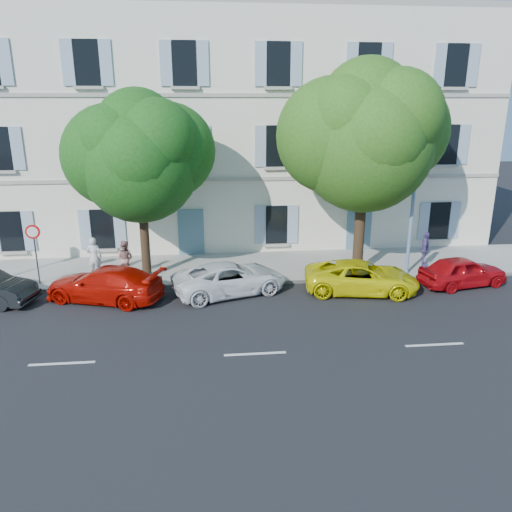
{
  "coord_description": "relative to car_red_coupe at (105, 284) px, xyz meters",
  "views": [
    {
      "loc": [
        -1.45,
        -18.23,
        7.77
      ],
      "look_at": [
        0.65,
        2.0,
        1.4
      ],
      "focal_mm": 35.0,
      "sensor_mm": 36.0,
      "label": 1
    }
  ],
  "objects": [
    {
      "name": "car_red_coupe",
      "position": [
        0.0,
        0.0,
        0.0
      ],
      "size": [
        5.15,
        3.42,
        1.39
      ],
      "primitive_type": "imported",
      "rotation": [
        0.0,
        0.0,
        4.37
      ],
      "color": "#B40E05",
      "rests_on": "ground"
    },
    {
      "name": "sidewalk",
      "position": [
        5.58,
        3.34,
        -0.62
      ],
      "size": [
        36.0,
        4.5,
        0.15
      ],
      "primitive_type": "cube",
      "color": "#A09E96",
      "rests_on": "ground"
    },
    {
      "name": "car_red_hatchback",
      "position": [
        15.19,
        0.09,
        -0.04
      ],
      "size": [
        4.09,
        2.28,
        1.31
      ],
      "primitive_type": "imported",
      "rotation": [
        0.0,
        0.0,
        1.77
      ],
      "color": "#AE0A10",
      "rests_on": "ground"
    },
    {
      "name": "road_sign",
      "position": [
        -3.13,
        1.85,
        1.35
      ],
      "size": [
        0.61,
        0.1,
        2.63
      ],
      "color": "#383A3D",
      "rests_on": "sidewalk"
    },
    {
      "name": "car_white_coupe",
      "position": [
        5.07,
        0.24,
        -0.03
      ],
      "size": [
        5.2,
        3.55,
        1.32
      ],
      "primitive_type": "imported",
      "rotation": [
        0.0,
        0.0,
        1.88
      ],
      "color": "white",
      "rests_on": "ground"
    },
    {
      "name": "pedestrian_b",
      "position": [
        0.48,
        2.39,
        0.3
      ],
      "size": [
        0.98,
        0.86,
        1.68
      ],
      "primitive_type": "imported",
      "rotation": [
        0.0,
        0.0,
        2.82
      ],
      "color": "tan",
      "rests_on": "sidewalk"
    },
    {
      "name": "pedestrian_a",
      "position": [
        -0.88,
        2.58,
        0.37
      ],
      "size": [
        0.7,
        0.49,
        1.82
      ],
      "primitive_type": "imported",
      "rotation": [
        0.0,
        0.0,
        3.06
      ],
      "color": "silver",
      "rests_on": "sidewalk"
    },
    {
      "name": "tree_right",
      "position": [
        11.04,
        1.89,
        5.26
      ],
      "size": [
        5.88,
        5.88,
        9.05
      ],
      "color": "#3A2819",
      "rests_on": "sidewalk"
    },
    {
      "name": "building",
      "position": [
        5.58,
        9.09,
        5.31
      ],
      "size": [
        28.0,
        7.0,
        12.0
      ],
      "primitive_type": "cube",
      "color": "silver",
      "rests_on": "ground"
    },
    {
      "name": "street_lamp",
      "position": [
        13.27,
        1.36,
        3.95
      ],
      "size": [
        0.36,
        1.7,
        7.92
      ],
      "color": "#7293BF",
      "rests_on": "sidewalk"
    },
    {
      "name": "pedestrian_c",
      "position": [
        14.47,
        2.41,
        0.3
      ],
      "size": [
        0.78,
        1.08,
        1.69
      ],
      "primitive_type": "imported",
      "rotation": [
        0.0,
        0.0,
        1.16
      ],
      "color": "#584A88",
      "rests_on": "sidewalk"
    },
    {
      "name": "kerb",
      "position": [
        5.58,
        1.17,
        -0.61
      ],
      "size": [
        36.0,
        0.16,
        0.16
      ],
      "primitive_type": "cube",
      "color": "#9E998E",
      "rests_on": "ground"
    },
    {
      "name": "ground",
      "position": [
        5.58,
        -1.11,
        -0.69
      ],
      "size": [
        90.0,
        90.0,
        0.0
      ],
      "primitive_type": "plane",
      "color": "black"
    },
    {
      "name": "tree_left",
      "position": [
        1.43,
        2.3,
        4.54
      ],
      "size": [
        5.1,
        5.1,
        7.9
      ],
      "color": "#3A2819",
      "rests_on": "sidewalk"
    },
    {
      "name": "car_yellow_supercar",
      "position": [
        10.58,
        -0.18,
        -0.03
      ],
      "size": [
        5.06,
        2.97,
        1.32
      ],
      "primitive_type": "imported",
      "rotation": [
        0.0,
        0.0,
        1.4
      ],
      "color": "yellow",
      "rests_on": "ground"
    }
  ]
}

